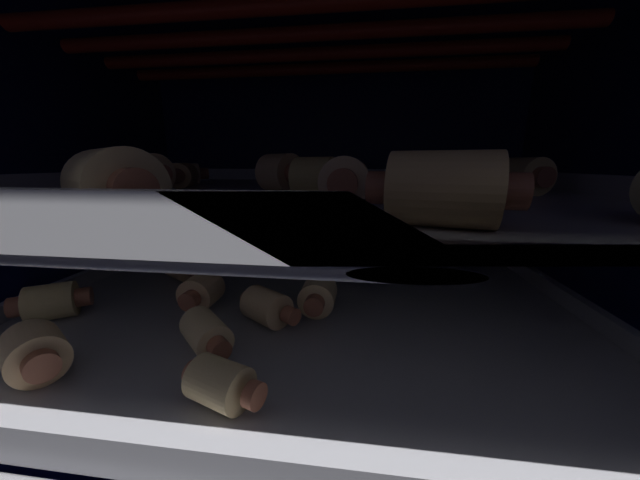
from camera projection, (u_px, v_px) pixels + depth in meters
ground_plane at (311, 376)px, 34.68cm from camera, size 60.02×49.06×1.20cm
oven_wall_back at (332, 190)px, 53.38cm from camera, size 60.02×1.20×35.67cm
oven_wall_left at (40, 204)px, 34.06cm from camera, size 1.20×46.66×35.67cm
heating_element at (308, 34)px, 26.79cm from camera, size 46.10×21.78×1.25cm
oven_rack_lower at (310, 296)px, 32.44cm from camera, size 54.85×45.72×0.64cm
baking_tray_lower at (310, 289)px, 32.26cm from camera, size 47.33×40.92×2.02cm
pig_in_blanket_lower_0 at (202, 291)px, 27.44cm from camera, size 3.09×4.77×3.03cm
pig_in_blanket_lower_1 at (52, 301)px, 25.57cm from camera, size 5.31×4.29×2.90cm
pig_in_blanket_lower_2 at (220, 383)px, 16.44cm from camera, size 4.40×3.26×2.40cm
pig_in_blanket_lower_3 at (288, 242)px, 45.36cm from camera, size 2.67×5.03×2.59cm
pig_in_blanket_lower_4 at (206, 333)px, 21.29cm from camera, size 4.98×4.88×2.44cm
pig_in_blanket_lower_5 at (181, 266)px, 34.46cm from camera, size 5.67×4.47×2.85cm
pig_in_blanket_lower_6 at (318, 295)px, 26.62cm from camera, size 3.06×4.77×3.00cm
pig_in_blanket_lower_7 at (35, 352)px, 18.59cm from camera, size 4.87×4.29×3.03cm
pig_in_blanket_lower_8 at (267, 307)px, 24.85cm from camera, size 5.12×4.11×2.72cm
oven_rack_upper at (309, 201)px, 30.13cm from camera, size 54.79×45.72×0.58cm
baking_tray_upper at (309, 192)px, 29.94cm from camera, size 47.33×40.92×2.32cm
pig_in_blanket_upper_0 at (520, 176)px, 26.19cm from camera, size 3.91×5.64×2.97cm
pig_in_blanket_upper_1 at (280, 173)px, 27.98cm from camera, size 4.93×4.39×3.33cm
pig_in_blanket_upper_2 at (115, 186)px, 13.42cm from camera, size 5.55×4.90×3.12cm
pig_in_blanket_upper_3 at (315, 177)px, 23.46cm from camera, size 4.29×3.62×2.96cm
pig_in_blanket_upper_4 at (186, 174)px, 38.64cm from camera, size 4.97×4.39×2.50cm
pig_in_blanket_upper_5 at (147, 173)px, 27.18cm from camera, size 5.89×4.67×3.30cm
pig_in_blanket_upper_7 at (332, 170)px, 44.74cm from camera, size 5.17×5.17×3.17cm
pig_in_blanket_upper_8 at (324, 175)px, 36.52cm from camera, size 5.98×4.19×2.42cm
pig_in_blanket_upper_9 at (182, 175)px, 32.91cm from camera, size 3.66×5.58×2.54cm
pig_in_blanket_upper_10 at (346, 181)px, 19.26cm from camera, size 2.97×5.96×2.89cm
pig_in_blanket_upper_11 at (442, 189)px, 12.46cm from camera, size 6.03×3.87×2.99cm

